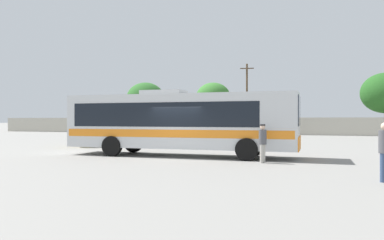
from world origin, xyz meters
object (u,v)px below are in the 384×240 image
at_px(roadside_tree_midright, 276,105).
at_px(coach_bus_silver_orange, 177,121).
at_px(roadside_tree_left, 146,99).
at_px(utility_pole_near, 247,97).
at_px(attendant_by_bus_door, 263,141).
at_px(parked_car_second_silver, 212,128).
at_px(parked_car_third_maroon, 257,129).
at_px(roadside_tree_midleft, 213,97).
at_px(vendor_umbrella_near_gate_yellow, 85,123).
at_px(parked_car_leftmost_black, 165,128).

bearing_deg(roadside_tree_midright, coach_bus_silver_orange, -92.40).
bearing_deg(roadside_tree_left, utility_pole_near, -7.83).
height_order(coach_bus_silver_orange, roadside_tree_left, roadside_tree_left).
bearing_deg(attendant_by_bus_door, utility_pole_near, 101.72).
bearing_deg(roadside_tree_left, roadside_tree_midright, -2.45).
bearing_deg(parked_car_second_silver, attendant_by_bus_door, -69.79).
relative_size(coach_bus_silver_orange, roadside_tree_left, 1.61).
bearing_deg(utility_pole_near, parked_car_third_maroon, -69.83).
bearing_deg(roadside_tree_midleft, roadside_tree_midright, 2.66).
relative_size(vendor_umbrella_near_gate_yellow, parked_car_leftmost_black, 0.49).
bearing_deg(vendor_umbrella_near_gate_yellow, roadside_tree_midleft, 87.34).
bearing_deg(utility_pole_near, parked_car_leftmost_black, -144.56).
relative_size(vendor_umbrella_near_gate_yellow, roadside_tree_midleft, 0.32).
height_order(parked_car_second_silver, roadside_tree_midleft, roadside_tree_midleft).
xyz_separation_m(parked_car_third_maroon, roadside_tree_midright, (1.29, 7.72, 3.00)).
xyz_separation_m(vendor_umbrella_near_gate_yellow, roadside_tree_left, (-9.59, 29.47, 3.37)).
bearing_deg(parked_car_second_silver, utility_pole_near, 62.83).
height_order(attendant_by_bus_door, parked_car_second_silver, attendant_by_bus_door).
height_order(coach_bus_silver_orange, parked_car_leftmost_black, coach_bus_silver_orange).
distance_m(parked_car_second_silver, roadside_tree_midright, 10.45).
bearing_deg(roadside_tree_midright, parked_car_second_silver, -132.35).
bearing_deg(roadside_tree_midleft, parked_car_third_maroon, -45.43).
distance_m(coach_bus_silver_orange, utility_pole_near, 31.70).
xyz_separation_m(attendant_by_bus_door, parked_car_third_maroon, (-4.56, 26.87, -0.16)).
bearing_deg(vendor_umbrella_near_gate_yellow, parked_car_second_silver, 81.75).
bearing_deg(parked_car_second_silver, roadside_tree_midright, 47.65).
bearing_deg(parked_car_leftmost_black, utility_pole_near, 35.44).
xyz_separation_m(parked_car_leftmost_black, roadside_tree_left, (-6.76, 8.59, 4.21)).
distance_m(vendor_umbrella_near_gate_yellow, roadside_tree_left, 31.18).
bearing_deg(roadside_tree_midleft, parked_car_second_silver, -75.84).
bearing_deg(roadside_tree_midright, parked_car_leftmost_black, -148.48).
bearing_deg(parked_car_leftmost_black, attendant_by_bus_door, -59.31).
height_order(vendor_umbrella_near_gate_yellow, roadside_tree_left, roadside_tree_left).
relative_size(vendor_umbrella_near_gate_yellow, roadside_tree_left, 0.30).
distance_m(parked_car_leftmost_black, parked_car_third_maroon, 11.37).
bearing_deg(parked_car_leftmost_black, roadside_tree_midright, 31.52).
distance_m(attendant_by_bus_door, utility_pole_near, 34.18).
bearing_deg(parked_car_third_maroon, roadside_tree_midleft, 134.57).
height_order(parked_car_leftmost_black, parked_car_second_silver, parked_car_second_silver).
relative_size(coach_bus_silver_orange, roadside_tree_midleft, 1.72).
relative_size(attendant_by_bus_door, parked_car_second_silver, 0.37).
bearing_deg(utility_pole_near, roadside_tree_left, 172.17).
xyz_separation_m(roadside_tree_left, roadside_tree_midright, (19.42, -0.83, -1.18)).
bearing_deg(parked_car_leftmost_black, parked_car_second_silver, 3.52).
height_order(roadside_tree_left, roadside_tree_midright, roadside_tree_left).
bearing_deg(roadside_tree_midright, utility_pole_near, -159.74).
bearing_deg(roadside_tree_midleft, parked_car_leftmost_black, -119.37).
bearing_deg(roadside_tree_midleft, vendor_umbrella_near_gate_yellow, -92.66).
xyz_separation_m(parked_car_third_maroon, utility_pole_near, (-2.34, 6.38, 3.98)).
bearing_deg(roadside_tree_midleft, coach_bus_silver_orange, -77.59).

